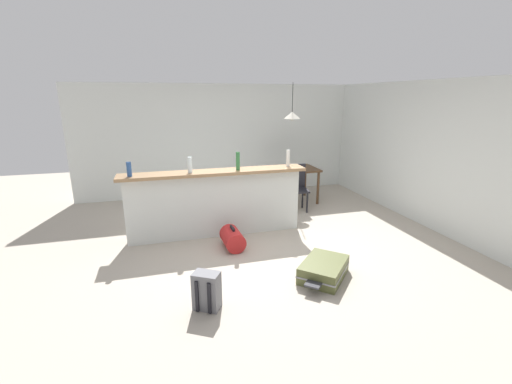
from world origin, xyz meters
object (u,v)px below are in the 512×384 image
(bottle_white, at_px, (288,158))
(bottle_green, at_px, (238,161))
(bottle_blue, at_px, (129,169))
(dining_chair_near_partition, at_px, (296,185))
(pendant_lamp, at_px, (292,115))
(bottle_clear, at_px, (190,165))
(duffel_bag_red, at_px, (233,239))
(suitcase_flat_olive, at_px, (324,270))
(backpack_grey, at_px, (207,291))
(dining_table, at_px, (291,172))

(bottle_white, bearing_deg, bottle_green, -174.82)
(bottle_blue, bearing_deg, dining_chair_near_partition, 16.97)
(pendant_lamp, bearing_deg, bottle_white, -113.32)
(bottle_clear, relative_size, duffel_bag_red, 0.50)
(suitcase_flat_olive, distance_m, duffel_bag_red, 1.50)
(dining_chair_near_partition, bearing_deg, suitcase_flat_olive, -104.74)
(dining_chair_near_partition, bearing_deg, duffel_bag_red, -138.29)
(bottle_green, bearing_deg, duffel_bag_red, -112.47)
(suitcase_flat_olive, xyz_separation_m, duffel_bag_red, (-0.93, 1.18, 0.04))
(bottle_blue, height_order, suitcase_flat_olive, bottle_blue)
(bottle_white, bearing_deg, backpack_grey, -129.68)
(dining_table, distance_m, backpack_grey, 4.14)
(bottle_green, relative_size, dining_chair_near_partition, 0.31)
(backpack_grey, relative_size, duffel_bag_red, 0.85)
(bottle_white, bearing_deg, bottle_clear, -177.35)
(bottle_clear, distance_m, suitcase_flat_olive, 2.51)
(backpack_grey, xyz_separation_m, duffel_bag_red, (0.58, 1.42, -0.05))
(bottle_clear, distance_m, dining_chair_near_partition, 2.44)
(bottle_clear, height_order, dining_chair_near_partition, bottle_clear)
(bottle_green, distance_m, pendant_lamp, 2.25)
(bottle_blue, height_order, dining_table, bottle_blue)
(bottle_green, bearing_deg, dining_chair_near_partition, 33.17)
(dining_table, bearing_deg, bottle_blue, -154.58)
(bottle_white, bearing_deg, dining_table, 66.25)
(bottle_clear, bearing_deg, pendant_lamp, 34.27)
(bottle_blue, relative_size, pendant_lamp, 0.28)
(suitcase_flat_olive, bearing_deg, dining_chair_near_partition, 75.26)
(bottle_blue, xyz_separation_m, dining_table, (3.13, 1.49, -0.55))
(bottle_white, bearing_deg, bottle_blue, -177.93)
(suitcase_flat_olive, height_order, duffel_bag_red, duffel_bag_red)
(bottle_blue, height_order, dining_chair_near_partition, bottle_blue)
(bottle_blue, distance_m, dining_chair_near_partition, 3.25)
(bottle_blue, bearing_deg, duffel_bag_red, -19.97)
(backpack_grey, bearing_deg, bottle_white, 50.32)
(pendant_lamp, bearing_deg, suitcase_flat_olive, -103.90)
(backpack_grey, bearing_deg, duffel_bag_red, 67.78)
(dining_table, xyz_separation_m, suitcase_flat_olive, (-0.79, -3.18, -0.54))
(bottle_clear, relative_size, pendant_lamp, 0.32)
(bottle_clear, xyz_separation_m, bottle_white, (1.64, 0.08, 0.02))
(bottle_green, height_order, pendant_lamp, pendant_lamp)
(dining_table, xyz_separation_m, pendant_lamp, (0.02, 0.07, 1.20))
(duffel_bag_red, bearing_deg, dining_table, 49.45)
(bottle_blue, bearing_deg, bottle_clear, 0.99)
(bottle_green, relative_size, dining_table, 0.26)
(dining_table, xyz_separation_m, duffel_bag_red, (-1.71, -2.00, -0.50))
(bottle_clear, distance_m, pendant_lamp, 2.82)
(bottle_blue, bearing_deg, suitcase_flat_olive, -35.84)
(bottle_white, relative_size, suitcase_flat_olive, 0.33)
(suitcase_flat_olive, bearing_deg, dining_table, 76.12)
(bottle_clear, xyz_separation_m, suitcase_flat_olive, (1.46, -1.71, -1.10))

